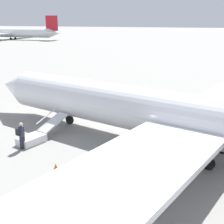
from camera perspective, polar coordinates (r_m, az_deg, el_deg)
The scene contains 6 objects.
ground_plane at distance 20.02m, azimuth 11.03°, elevation -6.85°, with size 600.00×600.00×0.00m, color gray.
airplane_main at distance 18.87m, azimuth 14.29°, elevation -1.21°, with size 33.29×25.77×7.56m.
airplane_taxiing_distant at distance 135.61m, azimuth -18.88°, elevation 13.59°, with size 48.59×37.43×9.19m.
boarding_stairs at distance 21.48m, azimuth -13.71°, elevation -4.26°, with size 2.07×4.14×1.82m.
passenger at distance 20.27m, azimuth -16.26°, elevation -3.87°, with size 0.41×0.56×1.74m.
traffic_cone_near_stairs at distance 17.10m, azimuth -10.22°, elevation -10.12°, with size 0.50×0.50×0.55m.
Camera 1 is at (-2.45, 18.25, 7.87)m, focal length 50.00 mm.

